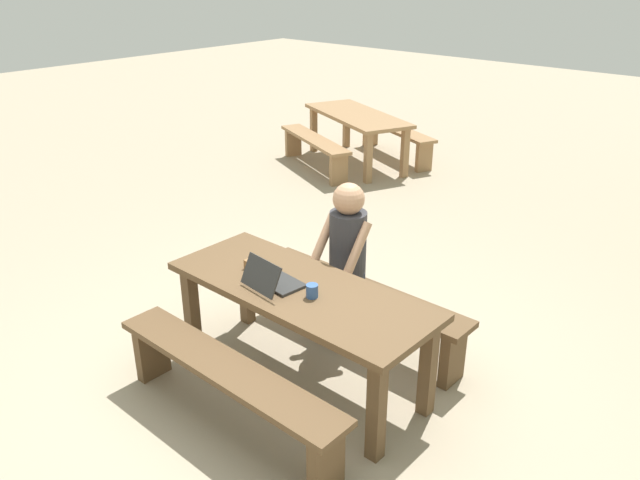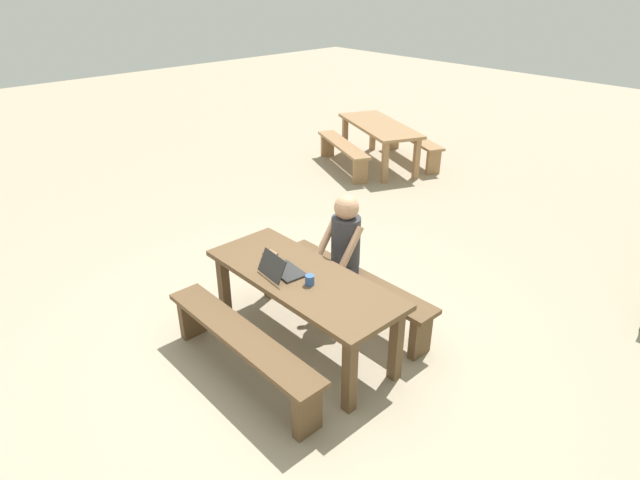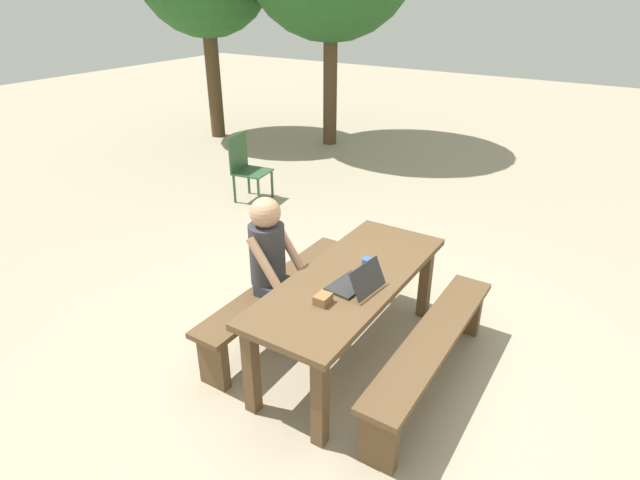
{
  "view_description": "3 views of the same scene",
  "coord_description": "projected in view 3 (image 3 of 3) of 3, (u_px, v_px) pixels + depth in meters",
  "views": [
    {
      "loc": [
        2.58,
        -2.71,
        2.78
      ],
      "look_at": [
        -0.04,
        0.25,
        1.0
      ],
      "focal_mm": 35.21,
      "sensor_mm": 36.0,
      "label": 1
    },
    {
      "loc": [
        3.06,
        -2.61,
        3.17
      ],
      "look_at": [
        -0.04,
        0.25,
        1.0
      ],
      "focal_mm": 29.83,
      "sensor_mm": 36.0,
      "label": 2
    },
    {
      "loc": [
        -2.95,
        -1.6,
        2.72
      ],
      "look_at": [
        -0.04,
        0.25,
        1.0
      ],
      "focal_mm": 28.99,
      "sensor_mm": 36.0,
      "label": 3
    }
  ],
  "objects": [
    {
      "name": "person_seated",
      "position": [
        271.0,
        260.0,
        4.08
      ],
      "size": [
        0.39,
        0.4,
        1.28
      ],
      "color": "#333847",
      "rests_on": "ground"
    },
    {
      "name": "small_pouch",
      "position": [
        323.0,
        299.0,
        3.53
      ],
      "size": [
        0.12,
        0.09,
        0.07
      ],
      "color": "olive",
      "rests_on": "picnic_table_front"
    },
    {
      "name": "coffee_mug",
      "position": [
        367.0,
        264.0,
        3.95
      ],
      "size": [
        0.08,
        0.08,
        0.09
      ],
      "color": "#335693",
      "rests_on": "picnic_table_front"
    },
    {
      "name": "picnic_table_front",
      "position": [
        350.0,
        289.0,
        3.93
      ],
      "size": [
        1.94,
        0.76,
        0.75
      ],
      "color": "brown",
      "rests_on": "ground"
    },
    {
      "name": "plastic_chair",
      "position": [
        247.0,
        167.0,
        7.07
      ],
      "size": [
        0.5,
        0.5,
        0.91
      ],
      "rotation": [
        0.0,
        0.0,
        0.15
      ],
      "color": "#335933",
      "rests_on": "ground"
    },
    {
      "name": "ground_plane",
      "position": [
        348.0,
        355.0,
        4.21
      ],
      "size": [
        30.0,
        30.0,
        0.0
      ],
      "primitive_type": "plane",
      "color": "tan"
    },
    {
      "name": "bench_far",
      "position": [
        280.0,
        294.0,
        4.38
      ],
      "size": [
        1.86,
        0.3,
        0.47
      ],
      "color": "brown",
      "rests_on": "ground"
    },
    {
      "name": "laptop",
      "position": [
        357.0,
        282.0,
        3.69
      ],
      "size": [
        0.37,
        0.35,
        0.22
      ],
      "rotation": [
        0.0,
        0.0,
        3.04
      ],
      "color": "#2D2D2D",
      "rests_on": "picnic_table_front"
    },
    {
      "name": "bench_near",
      "position": [
        432.0,
        349.0,
        3.73
      ],
      "size": [
        1.86,
        0.3,
        0.47
      ],
      "color": "brown",
      "rests_on": "ground"
    }
  ]
}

